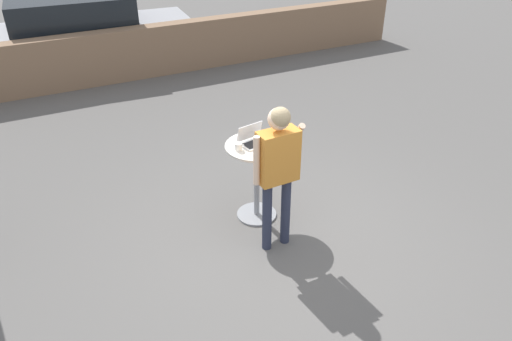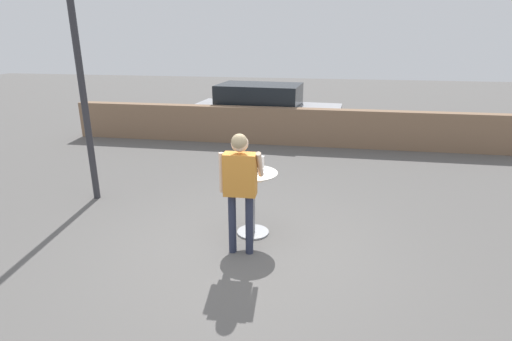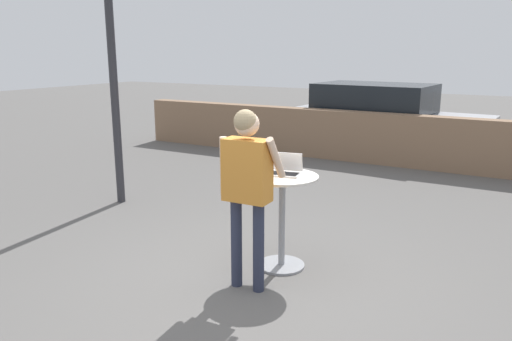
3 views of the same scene
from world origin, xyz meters
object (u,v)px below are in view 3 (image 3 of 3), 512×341
(parked_car_near_street, at_px, (380,118))
(street_lamp, at_px, (110,26))
(cafe_table, at_px, (282,208))
(laptop, at_px, (284,170))
(coffee_mug, at_px, (261,169))
(standing_person, at_px, (247,176))

(parked_car_near_street, height_order, street_lamp, street_lamp)
(cafe_table, relative_size, laptop, 2.64)
(cafe_table, distance_m, parked_car_near_street, 6.72)
(parked_car_near_street, distance_m, street_lamp, 6.49)
(street_lamp, bearing_deg, parked_car_near_street, 67.43)
(cafe_table, relative_size, parked_car_near_street, 0.22)
(coffee_mug, xyz_separation_m, street_lamp, (-2.99, 0.93, 1.56))
(coffee_mug, xyz_separation_m, standing_person, (0.18, -0.61, 0.08))
(cafe_table, xyz_separation_m, parked_car_near_street, (-0.85, 6.66, 0.12))
(cafe_table, height_order, street_lamp, street_lamp)
(laptop, height_order, coffee_mug, laptop)
(coffee_mug, distance_m, standing_person, 0.64)
(cafe_table, bearing_deg, parked_car_near_street, 97.24)
(coffee_mug, bearing_deg, standing_person, -73.45)
(laptop, bearing_deg, standing_person, -94.55)
(laptop, relative_size, parked_car_near_street, 0.08)
(cafe_table, height_order, standing_person, standing_person)
(laptop, height_order, standing_person, standing_person)
(coffee_mug, relative_size, street_lamp, 0.03)
(street_lamp, bearing_deg, laptop, -14.71)
(parked_car_near_street, bearing_deg, cafe_table, -82.76)
(laptop, distance_m, parked_car_near_street, 6.66)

